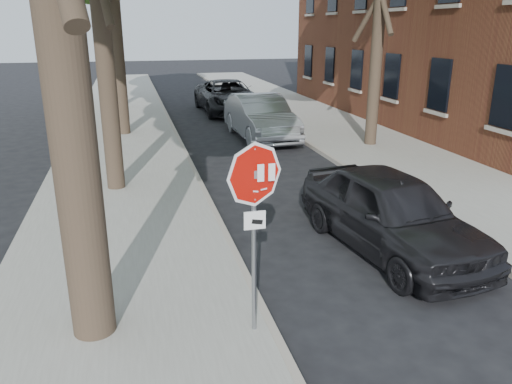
{
  "coord_description": "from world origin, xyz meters",
  "views": [
    {
      "loc": [
        -2.11,
        -5.69,
        4.03
      ],
      "look_at": [
        -0.65,
        0.09,
        2.05
      ],
      "focal_mm": 35.0,
      "sensor_mm": 36.0,
      "label": 1
    }
  ],
  "objects_px": {
    "car_b": "(260,117)",
    "car_d": "(228,97)",
    "car_a": "(391,212)",
    "stop_sign": "(254,203)"
  },
  "relations": [
    {
      "from": "stop_sign",
      "to": "car_b",
      "type": "bearing_deg",
      "value": 75.01
    },
    {
      "from": "stop_sign",
      "to": "car_d",
      "type": "height_order",
      "value": "stop_sign"
    },
    {
      "from": "stop_sign",
      "to": "car_b",
      "type": "relative_size",
      "value": 0.53
    },
    {
      "from": "stop_sign",
      "to": "car_d",
      "type": "distance_m",
      "value": 18.84
    },
    {
      "from": "car_a",
      "to": "car_b",
      "type": "distance_m",
      "value": 10.21
    },
    {
      "from": "car_d",
      "to": "car_a",
      "type": "bearing_deg",
      "value": -91.84
    },
    {
      "from": "car_a",
      "to": "car_d",
      "type": "relative_size",
      "value": 0.79
    },
    {
      "from": "car_a",
      "to": "car_b",
      "type": "relative_size",
      "value": 0.91
    },
    {
      "from": "car_a",
      "to": "stop_sign",
      "type": "bearing_deg",
      "value": -153.26
    },
    {
      "from": "car_b",
      "to": "car_d",
      "type": "bearing_deg",
      "value": 88.02
    }
  ]
}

